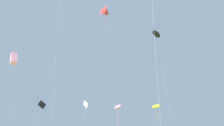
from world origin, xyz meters
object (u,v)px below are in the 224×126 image
Objects in this scene: kite_black_diamond at (42,105)px; kite_yellow_parafoil at (156,106)px; kite_black_parafoil at (156,34)px; kite_pink_box at (14,59)px; kite_pink_parafoil at (118,107)px; kite_red_delta at (106,13)px; kite_white_diamond at (86,105)px.

kite_yellow_parafoil is (24.07, 11.61, 1.07)m from kite_black_diamond.
kite_yellow_parafoil reaches higher than kite_black_diamond.
kite_black_parafoil is 17.39m from kite_yellow_parafoil.
kite_pink_box is at bearing -159.26° from kite_yellow_parafoil.
kite_pink_parafoil reaches higher than kite_yellow_parafoil.
kite_red_delta is 1.97× the size of kite_pink_box.
kite_red_delta reaches higher than kite_pink_parafoil.
kite_red_delta is at bearing 37.37° from kite_pink_box.
kite_black_parafoil reaches higher than kite_white_diamond.
kite_red_delta reaches higher than kite_black_parafoil.
kite_pink_box is (-31.10, -11.77, 8.83)m from kite_yellow_parafoil.
kite_yellow_parafoil is at bearing 20.74° from kite_pink_box.
kite_white_diamond reaches higher than kite_pink_parafoil.
kite_pink_box is (-12.41, -19.63, 7.31)m from kite_white_diamond.
kite_black_parafoil is 27.90m from kite_white_diamond.
kite_yellow_parafoil is 0.50× the size of kite_pink_box.
kite_pink_parafoil is 26.98m from kite_pink_box.
kite_red_delta reaches higher than kite_black_diamond.
kite_black_diamond is at bearing -105.45° from kite_white_diamond.
kite_black_diamond is at bearing -137.90° from kite_pink_parafoil.
kite_white_diamond is (-9.30, 6.20, 1.41)m from kite_pink_parafoil.
kite_pink_parafoil is 0.26× the size of kite_red_delta.
kite_pink_parafoil is at bearing 139.01° from kite_black_parafoil.
kite_black_diamond is 0.24× the size of kite_red_delta.
kite_pink_parafoil is 9.54m from kite_yellow_parafoil.
kite_red_delta is (6.04, -5.53, 25.98)m from kite_white_diamond.
kite_pink_box reaches higher than kite_pink_parafoil.
kite_black_parafoil is at bearing -35.00° from kite_red_delta.
kite_black_diamond is at bearing -129.36° from kite_red_delta.
kite_red_delta is at bearing -42.48° from kite_white_diamond.
kite_black_parafoil reaches higher than kite_pink_box.
kite_pink_parafoil is 0.83× the size of kite_white_diamond.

